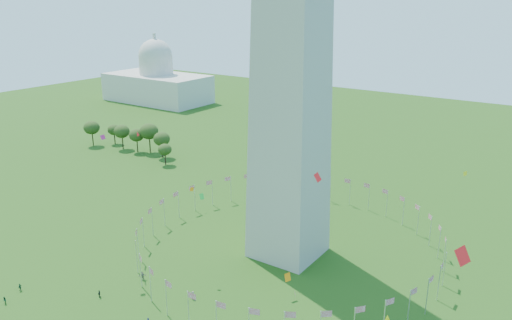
{
  "coord_description": "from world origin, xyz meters",
  "views": [
    {
      "loc": [
        61.9,
        -55.15,
        66.19
      ],
      "look_at": [
        -0.19,
        35.0,
        30.54
      ],
      "focal_mm": 35.0,
      "sensor_mm": 36.0,
      "label": 1
    }
  ],
  "objects": [
    {
      "name": "flag_ring",
      "position": [
        -0.0,
        50.0,
        4.5
      ],
      "size": [
        80.24,
        80.24,
        9.0
      ],
      "color": "silver",
      "rests_on": "ground"
    },
    {
      "name": "capitol_building",
      "position": [
        -180.0,
        180.0,
        23.0
      ],
      "size": [
        70.0,
        35.0,
        46.0
      ],
      "primitive_type": null,
      "color": "beige",
      "rests_on": "ground"
    },
    {
      "name": "kites_aloft",
      "position": [
        13.48,
        23.44,
        18.83
      ],
      "size": [
        109.2,
        76.04,
        38.58
      ],
      "color": "yellow",
      "rests_on": "ground"
    },
    {
      "name": "tree_line_west",
      "position": [
        -105.89,
        91.35,
        5.62
      ],
      "size": [
        54.91,
        15.79,
        13.04
      ],
      "color": "#34521B",
      "rests_on": "ground"
    }
  ]
}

